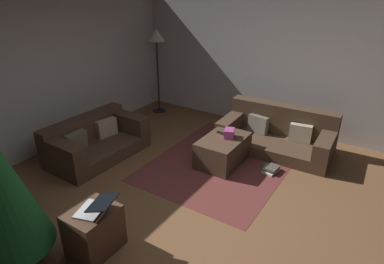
{
  "coord_description": "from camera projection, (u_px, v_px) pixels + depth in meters",
  "views": [
    {
      "loc": [
        -2.91,
        -1.8,
        2.72
      ],
      "look_at": [
        0.65,
        0.49,
        0.75
      ],
      "focal_mm": 31.05,
      "sensor_mm": 36.0,
      "label": 1
    }
  ],
  "objects": [
    {
      "name": "ground_plane",
      "position": [
        197.0,
        212.0,
        4.25
      ],
      "size": [
        6.4,
        6.4,
        0.0
      ],
      "primitive_type": "plane",
      "color": "brown"
    },
    {
      "name": "couch_right",
      "position": [
        277.0,
        134.0,
        5.75
      ],
      "size": [
        1.0,
        1.9,
        0.72
      ],
      "rotation": [
        0.0,
        0.0,
        1.61
      ],
      "color": "#473323",
      "rests_on": "ground_plane"
    },
    {
      "name": "ottoman",
      "position": [
        223.0,
        150.0,
        5.31
      ],
      "size": [
        0.9,
        0.59,
        0.43
      ],
      "primitive_type": "cube",
      "color": "#473323",
      "rests_on": "ground_plane"
    },
    {
      "name": "laptop",
      "position": [
        95.0,
        207.0,
        3.42
      ],
      "size": [
        0.42,
        0.47,
        0.17
      ],
      "color": "silver",
      "rests_on": "side_table"
    },
    {
      "name": "gift_box",
      "position": [
        229.0,
        133.0,
        5.22
      ],
      "size": [
        0.24,
        0.21,
        0.14
      ],
      "primitive_type": "cube",
      "rotation": [
        0.0,
        0.0,
        0.38
      ],
      "color": "#B23F8C",
      "rests_on": "ottoman"
    },
    {
      "name": "couch_left",
      "position": [
        94.0,
        141.0,
        5.51
      ],
      "size": [
        1.62,
        0.93,
        0.64
      ],
      "rotation": [
        0.0,
        0.0,
        3.12
      ],
      "color": "#473323",
      "rests_on": "ground_plane"
    },
    {
      "name": "book_stack",
      "position": [
        271.0,
        169.0,
        5.11
      ],
      "size": [
        0.3,
        0.24,
        0.09
      ],
      "color": "beige",
      "rests_on": "ground_plane"
    },
    {
      "name": "side_table",
      "position": [
        94.0,
        230.0,
        3.56
      ],
      "size": [
        0.52,
        0.44,
        0.52
      ],
      "primitive_type": "cube",
      "color": "#4C3323",
      "rests_on": "ground_plane"
    },
    {
      "name": "rear_partition",
      "position": [
        29.0,
        77.0,
        5.25
      ],
      "size": [
        6.4,
        0.12,
        2.6
      ],
      "primitive_type": "cube",
      "color": "#BCB7B2",
      "rests_on": "ground_plane"
    },
    {
      "name": "tv_remote",
      "position": [
        221.0,
        133.0,
        5.36
      ],
      "size": [
        0.09,
        0.17,
        0.02
      ],
      "primitive_type": "cube",
      "rotation": [
        0.0,
        0.0,
        -0.24
      ],
      "color": "black",
      "rests_on": "ottoman"
    },
    {
      "name": "area_rug",
      "position": [
        222.0,
        162.0,
        5.4
      ],
      "size": [
        2.6,
        2.0,
        0.01
      ],
      "primitive_type": "cube",
      "color": "brown",
      "rests_on": "ground_plane"
    },
    {
      "name": "corner_lamp",
      "position": [
        156.0,
        42.0,
        6.83
      ],
      "size": [
        0.36,
        0.36,
        1.79
      ],
      "color": "black",
      "rests_on": "ground_plane"
    },
    {
      "name": "corner_partition",
      "position": [
        288.0,
        63.0,
        6.1
      ],
      "size": [
        0.12,
        6.4,
        2.6
      ],
      "primitive_type": "cube",
      "color": "#B5B0AB",
      "rests_on": "ground_plane"
    }
  ]
}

